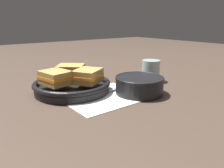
{
  "coord_description": "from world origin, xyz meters",
  "views": [
    {
      "loc": [
        -0.48,
        -0.56,
        0.25
      ],
      "look_at": [
        -0.02,
        0.03,
        0.03
      ],
      "focal_mm": 35.0,
      "sensor_mm": 36.0,
      "label": 1
    }
  ],
  "objects": [
    {
      "name": "sandwich_near_right",
      "position": [
        -0.09,
        0.08,
        0.07
      ],
      "size": [
        0.13,
        0.12,
        0.05
      ],
      "rotation": [
        0.0,
        0.0,
        6.84
      ],
      "color": "#C18E47",
      "rests_on": "skillet"
    },
    {
      "name": "ground_plane",
      "position": [
        0.0,
        0.0,
        0.0
      ],
      "size": [
        4.0,
        4.0,
        0.0
      ],
      "primitive_type": "plane",
      "color": "#47382D"
    },
    {
      "name": "drinking_glass",
      "position": [
        0.21,
        0.06,
        0.05
      ],
      "size": [
        0.08,
        0.08,
        0.09
      ],
      "color": "silver",
      "rests_on": "ground_plane"
    },
    {
      "name": "sandwich_near_left",
      "position": [
        -0.19,
        0.13,
        0.07
      ],
      "size": [
        0.1,
        0.11,
        0.05
      ],
      "rotation": [
        0.0,
        0.0,
        4.9
      ],
      "color": "#C18E47",
      "rests_on": "skillet"
    },
    {
      "name": "spoon",
      "position": [
        -0.04,
        0.04,
        0.01
      ],
      "size": [
        0.16,
        0.06,
        0.01
      ],
      "rotation": [
        0.0,
        0.0,
        0.24
      ],
      "color": "silver",
      "rests_on": "napkin"
    },
    {
      "name": "soup_bowl",
      "position": [
        0.05,
        -0.03,
        0.04
      ],
      "size": [
        0.17,
        0.17,
        0.06
      ],
      "color": "black",
      "rests_on": "ground_plane"
    },
    {
      "name": "napkin",
      "position": [
        -0.07,
        0.02,
        0.0
      ],
      "size": [
        0.27,
        0.23,
        0.0
      ],
      "color": "white",
      "rests_on": "ground_plane"
    },
    {
      "name": "skillet",
      "position": [
        -0.13,
        0.13,
        0.02
      ],
      "size": [
        0.28,
        0.28,
        0.04
      ],
      "color": "black",
      "rests_on": "ground_plane"
    },
    {
      "name": "sandwich_far_left",
      "position": [
        -0.1,
        0.19,
        0.07
      ],
      "size": [
        0.13,
        0.13,
        0.05
      ],
      "rotation": [
        0.0,
        0.0,
        8.71
      ],
      "color": "#C18E47",
      "rests_on": "skillet"
    }
  ]
}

